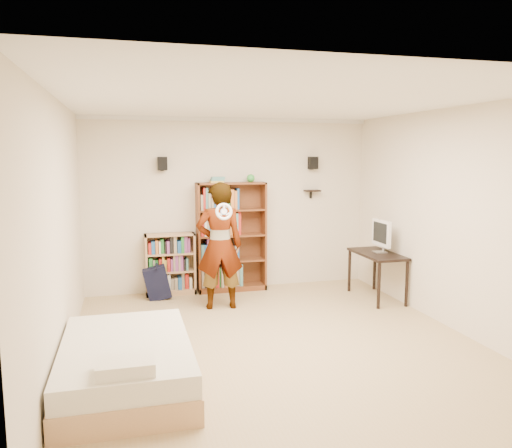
{
  "coord_description": "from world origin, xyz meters",
  "views": [
    {
      "loc": [
        -1.6,
        -5.21,
        2.13
      ],
      "look_at": [
        -0.07,
        0.6,
        1.29
      ],
      "focal_mm": 35.0,
      "sensor_mm": 36.0,
      "label": 1
    }
  ],
  "objects_px": {
    "low_bookshelf": "(170,264)",
    "computer_desk": "(377,276)",
    "tall_bookshelf": "(231,237)",
    "person": "(220,246)",
    "daybed": "(126,358)"
  },
  "relations": [
    {
      "from": "low_bookshelf",
      "to": "tall_bookshelf",
      "type": "bearing_deg",
      "value": -0.97
    },
    {
      "from": "computer_desk",
      "to": "person",
      "type": "relative_size",
      "value": 0.58
    },
    {
      "from": "low_bookshelf",
      "to": "daybed",
      "type": "relative_size",
      "value": 0.52
    },
    {
      "from": "tall_bookshelf",
      "to": "computer_desk",
      "type": "xyz_separation_m",
      "value": [
        1.99,
        -1.0,
        -0.51
      ]
    },
    {
      "from": "tall_bookshelf",
      "to": "low_bookshelf",
      "type": "relative_size",
      "value": 1.82
    },
    {
      "from": "low_bookshelf",
      "to": "person",
      "type": "bearing_deg",
      "value": -55.26
    },
    {
      "from": "daybed",
      "to": "tall_bookshelf",
      "type": "bearing_deg",
      "value": 61.55
    },
    {
      "from": "computer_desk",
      "to": "person",
      "type": "height_order",
      "value": "person"
    },
    {
      "from": "computer_desk",
      "to": "person",
      "type": "bearing_deg",
      "value": 176.49
    },
    {
      "from": "tall_bookshelf",
      "to": "daybed",
      "type": "height_order",
      "value": "tall_bookshelf"
    },
    {
      "from": "tall_bookshelf",
      "to": "low_bookshelf",
      "type": "height_order",
      "value": "tall_bookshelf"
    },
    {
      "from": "tall_bookshelf",
      "to": "computer_desk",
      "type": "height_order",
      "value": "tall_bookshelf"
    },
    {
      "from": "tall_bookshelf",
      "to": "computer_desk",
      "type": "distance_m",
      "value": 2.29
    },
    {
      "from": "low_bookshelf",
      "to": "computer_desk",
      "type": "height_order",
      "value": "low_bookshelf"
    },
    {
      "from": "tall_bookshelf",
      "to": "daybed",
      "type": "relative_size",
      "value": 0.95
    }
  ]
}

